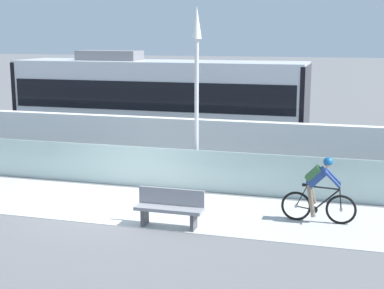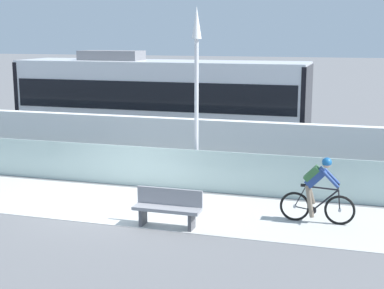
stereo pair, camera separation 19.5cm
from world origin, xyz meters
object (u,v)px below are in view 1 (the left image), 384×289
(cyclist_on_bike, at_px, (319,190))
(lamp_post_antenna, at_px, (197,75))
(bench, at_px, (170,207))
(tram, at_px, (159,102))

(cyclist_on_bike, bearing_deg, lamp_post_antenna, 149.26)
(bench, bearing_deg, cyclist_on_bike, 21.27)
(bench, bearing_deg, lamp_post_antenna, 95.35)
(cyclist_on_bike, height_order, bench, cyclist_on_bike)
(tram, bearing_deg, cyclist_on_bike, -46.77)
(lamp_post_antenna, relative_size, bench, 3.25)
(tram, distance_m, lamp_post_antenna, 5.66)
(tram, xyz_separation_m, bench, (3.14, -8.14, -1.41))
(tram, xyz_separation_m, lamp_post_antenna, (2.82, -4.70, 1.40))
(tram, bearing_deg, bench, -68.87)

